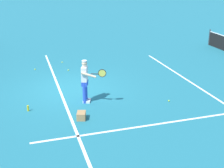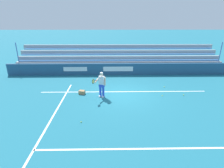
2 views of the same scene
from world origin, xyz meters
The scene contains 13 objects.
ground_plane centered at (0.00, 0.00, 0.00)m, with size 160.00×160.00×0.00m, color #1E6B7F.
court_baseline_white centered at (0.00, -0.50, 0.00)m, with size 12.00×0.10×0.01m, color white.
court_sideline_white centered at (4.11, 4.00, 0.00)m, with size 0.10×12.00×0.01m, color white.
court_service_line_white centered at (0.00, 5.50, 0.00)m, with size 8.22×0.10×0.01m, color white.
back_wall_sponsor_board centered at (0.01, -4.67, 0.55)m, with size 21.06×0.25×1.10m.
bleacher_stand centered at (0.00, -6.50, 0.73)m, with size 20.01×2.40×2.95m.
tennis_player centered at (1.55, 0.33, 0.89)m, with size 0.84×0.92×1.71m.
ball_box_cardboard centered at (2.96, -0.15, 0.13)m, with size 0.40×0.30×0.26m, color #A87F51.
tennis_ball_far_left centered at (-4.15, 0.22, 0.03)m, with size 0.07×0.07×0.07m, color #CCE533.
tennis_ball_on_baseline centered at (2.48, 3.51, 0.03)m, with size 0.07×0.07×0.07m, color #CCE533.
tennis_ball_near_player centered at (-2.63, 0.31, 0.03)m, with size 0.07×0.07×0.07m, color #CCE533.
tennis_ball_by_box centered at (-3.26, -1.33, 0.03)m, with size 0.07×0.07×0.07m, color #CCE533.
water_bottle centered at (1.74, -1.92, 0.11)m, with size 0.07×0.07×0.22m, color yellow.
Camera 2 is at (1.02, 11.24, 4.99)m, focal length 28.00 mm.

